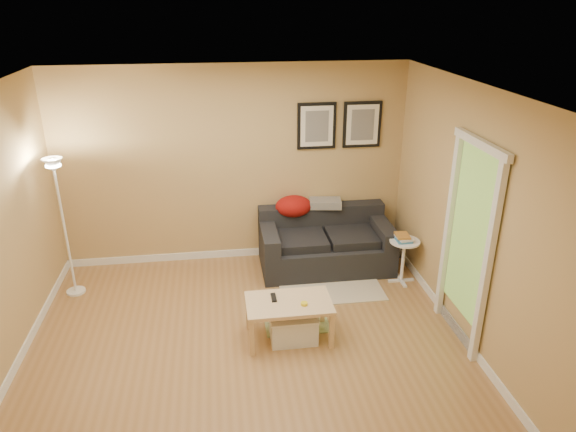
# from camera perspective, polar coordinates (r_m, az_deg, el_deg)

# --- Properties ---
(floor) EXTENTS (4.50, 4.50, 0.00)m
(floor) POSITION_cam_1_polar(r_m,az_deg,el_deg) (5.63, -4.45, -13.60)
(floor) COLOR #9F7344
(floor) RESTS_ON ground
(ceiling) EXTENTS (4.50, 4.50, 0.00)m
(ceiling) POSITION_cam_1_polar(r_m,az_deg,el_deg) (4.59, -5.46, 13.47)
(ceiling) COLOR white
(ceiling) RESTS_ON wall_back
(wall_back) EXTENTS (4.50, 0.00, 4.50)m
(wall_back) POSITION_cam_1_polar(r_m,az_deg,el_deg) (6.84, -5.95, 5.40)
(wall_back) COLOR tan
(wall_back) RESTS_ON ground
(wall_front) EXTENTS (4.50, 0.00, 4.50)m
(wall_front) POSITION_cam_1_polar(r_m,az_deg,el_deg) (3.26, -2.63, -16.02)
(wall_front) COLOR tan
(wall_front) RESTS_ON ground
(wall_right) EXTENTS (0.00, 4.00, 4.00)m
(wall_right) POSITION_cam_1_polar(r_m,az_deg,el_deg) (5.54, 18.97, -0.05)
(wall_right) COLOR tan
(wall_right) RESTS_ON ground
(baseboard_back) EXTENTS (4.50, 0.02, 0.10)m
(baseboard_back) POSITION_cam_1_polar(r_m,az_deg,el_deg) (7.31, -5.55, -4.01)
(baseboard_back) COLOR white
(baseboard_back) RESTS_ON ground
(baseboard_left) EXTENTS (0.02, 4.00, 0.10)m
(baseboard_left) POSITION_cam_1_polar(r_m,az_deg,el_deg) (5.96, -27.17, -13.61)
(baseboard_left) COLOR white
(baseboard_left) RESTS_ON ground
(baseboard_right) EXTENTS (0.02, 4.00, 0.10)m
(baseboard_right) POSITION_cam_1_polar(r_m,az_deg,el_deg) (6.11, 17.38, -10.90)
(baseboard_right) COLOR white
(baseboard_right) RESTS_ON ground
(sofa) EXTENTS (1.70, 0.90, 0.75)m
(sofa) POSITION_cam_1_polar(r_m,az_deg,el_deg) (6.88, 4.15, -2.72)
(sofa) COLOR black
(sofa) RESTS_ON ground
(red_throw) EXTENTS (0.48, 0.36, 0.28)m
(red_throw) POSITION_cam_1_polar(r_m,az_deg,el_deg) (6.92, 0.61, 1.07)
(red_throw) COLOR maroon
(red_throw) RESTS_ON sofa
(plaid_throw) EXTENTS (0.45, 0.32, 0.10)m
(plaid_throw) POSITION_cam_1_polar(r_m,az_deg,el_deg) (7.01, 4.07, 1.40)
(plaid_throw) COLOR tan
(plaid_throw) RESTS_ON sofa
(framed_print_left) EXTENTS (0.50, 0.04, 0.60)m
(framed_print_left) POSITION_cam_1_polar(r_m,az_deg,el_deg) (6.81, 3.13, 9.76)
(framed_print_left) COLOR black
(framed_print_left) RESTS_ON wall_back
(framed_print_right) EXTENTS (0.50, 0.04, 0.60)m
(framed_print_right) POSITION_cam_1_polar(r_m,az_deg,el_deg) (6.95, 8.07, 9.84)
(framed_print_right) COLOR black
(framed_print_right) RESTS_ON wall_back
(area_rug) EXTENTS (1.25, 0.85, 0.01)m
(area_rug) POSITION_cam_1_polar(r_m,az_deg,el_deg) (6.60, 4.56, -7.59)
(area_rug) COLOR beige
(area_rug) RESTS_ON ground
(green_runner) EXTENTS (0.70, 0.50, 0.01)m
(green_runner) POSITION_cam_1_polar(r_m,az_deg,el_deg) (5.92, 0.90, -11.42)
(green_runner) COLOR #668C4C
(green_runner) RESTS_ON ground
(coffee_table) EXTENTS (0.94, 0.64, 0.44)m
(coffee_table) POSITION_cam_1_polar(r_m,az_deg,el_deg) (5.57, 0.09, -11.23)
(coffee_table) COLOR #E6BC8C
(coffee_table) RESTS_ON ground
(remote_control) EXTENTS (0.05, 0.16, 0.02)m
(remote_control) POSITION_cam_1_polar(r_m,az_deg,el_deg) (5.50, -1.57, -8.85)
(remote_control) COLOR black
(remote_control) RESTS_ON coffee_table
(tape_roll) EXTENTS (0.07, 0.07, 0.03)m
(tape_roll) POSITION_cam_1_polar(r_m,az_deg,el_deg) (5.39, 1.77, -9.53)
(tape_roll) COLOR yellow
(tape_roll) RESTS_ON coffee_table
(storage_bin) EXTENTS (0.50, 0.36, 0.31)m
(storage_bin) POSITION_cam_1_polar(r_m,az_deg,el_deg) (5.58, 0.56, -11.96)
(storage_bin) COLOR white
(storage_bin) RESTS_ON ground
(side_table) EXTENTS (0.37, 0.37, 0.57)m
(side_table) POSITION_cam_1_polar(r_m,az_deg,el_deg) (6.70, 12.39, -4.83)
(side_table) COLOR white
(side_table) RESTS_ON ground
(book_stack) EXTENTS (0.20, 0.25, 0.08)m
(book_stack) POSITION_cam_1_polar(r_m,az_deg,el_deg) (6.57, 12.41, -2.28)
(book_stack) COLOR teal
(book_stack) RESTS_ON side_table
(floor_lamp) EXTENTS (0.22, 0.22, 1.71)m
(floor_lamp) POSITION_cam_1_polar(r_m,az_deg,el_deg) (6.61, -23.08, -1.63)
(floor_lamp) COLOR white
(floor_lamp) RESTS_ON ground
(doorway) EXTENTS (0.12, 1.01, 2.13)m
(doorway) POSITION_cam_1_polar(r_m,az_deg,el_deg) (5.51, 18.81, -3.31)
(doorway) COLOR white
(doorway) RESTS_ON ground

